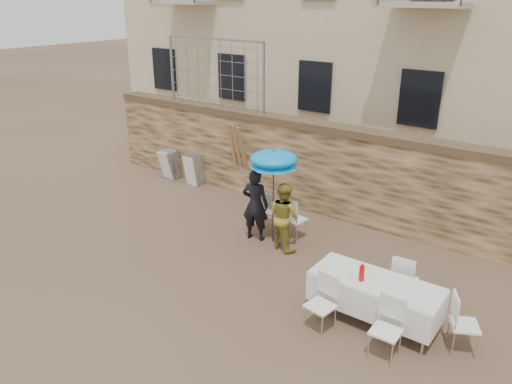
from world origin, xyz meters
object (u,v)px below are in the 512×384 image
Objects in this scene: man_suit at (255,205)px; table_chair_front_right at (386,330)px; banquet_table at (376,283)px; table_chair_side at (465,324)px; table_chair_back at (404,279)px; chair_stack_left at (175,162)px; umbrella at (274,162)px; soda_bottle at (362,273)px; table_chair_front_left at (320,305)px; couple_chair_right at (295,218)px; couple_chair_left at (269,211)px; woman_dress at (284,216)px; chair_stack_right at (197,168)px.

man_suit is 4.39m from table_chair_front_right.
table_chair_side is (1.40, 0.10, -0.25)m from banquet_table.
table_chair_back is 1.04× the size of chair_stack_left.
umbrella is at bearing 146.91° from table_chair_front_right.
soda_bottle is at bearing 62.39° from table_chair_back.
banquet_table is 1.43m from table_chair_side.
couple_chair_right is at bearing 137.78° from table_chair_front_left.
man_suit is 0.64m from couple_chair_left.
couple_chair_right is at bearing -68.72° from woman_dress.
woman_dress is at bearing 143.87° from table_chair_front_left.
table_chair_side reaches higher than chair_stack_right.
umbrella reaches higher than banquet_table.
man_suit is 1.70× the size of couple_chair_right.
couple_chair_left and table_chair_front_left have the same top height.
man_suit is 3.62m from table_chair_back.
couple_chair_left is 0.70m from couple_chair_right.
table_chair_front_right is (3.47, -2.14, -1.37)m from umbrella.
table_chair_front_right is at bearing 106.63° from table_chair_side.
soda_bottle is 1.02m from table_chair_front_right.
table_chair_back reaches higher than chair_stack_left.
woman_dress is 1.61× the size of chair_stack_right.
chair_stack_left is at bearing 153.09° from table_chair_front_right.
chair_stack_right is at bearing 153.44° from soda_bottle.
umbrella is 2.05× the size of table_chair_back.
woman_dress is 1.61× the size of chair_stack_left.
soda_bottle is 0.28× the size of chair_stack_left.
chair_stack_left is at bearing 160.29° from table_chair_front_left.
woman_dress is 0.61m from couple_chair_right.
table_chair_front_right is at bearing -25.43° from chair_stack_left.
chair_stack_left is 0.90m from chair_stack_right.
umbrella is 2.05× the size of table_chair_side.
chair_stack_right is at bearing -7.93° from woman_dress.
chair_stack_right is (-8.18, 3.04, -0.02)m from table_chair_side.
man_suit is 6.28× the size of soda_bottle.
umbrella is 0.94× the size of banquet_table.
couple_chair_right is 1.00× the size of table_chair_front_right.
banquet_table is 0.86m from table_chair_back.
couple_chair_left reaches higher than banquet_table.
man_suit reaches higher than chair_stack_left.
banquet_table is (3.37, -1.84, 0.25)m from couple_chair_left.
table_chair_front_right is 1.00× the size of table_chair_back.
umbrella is 5.21m from chair_stack_left.
man_suit is at bearing -12.54° from table_chair_back.
umbrella is at bearing 147.07° from table_chair_front_left.
table_chair_front_left is at bearing 128.65° from man_suit.
umbrella reaches higher than table_chair_back.
man_suit reaches higher than table_chair_side.
chair_stack_right is at bearing 155.15° from banquet_table.
table_chair_back reaches higher than banquet_table.
banquet_table is at bearing 153.76° from couple_chair_right.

